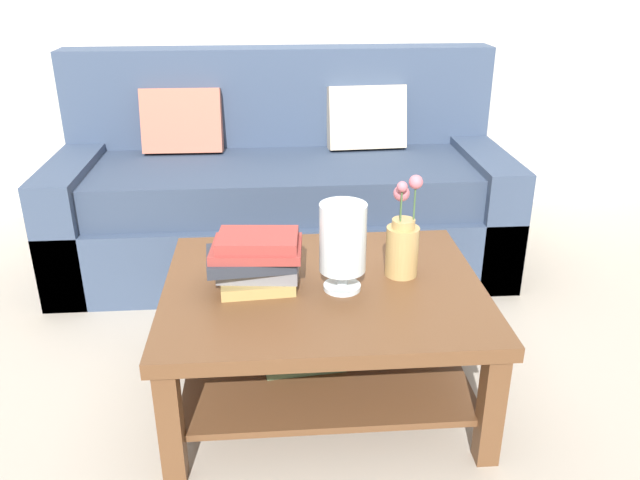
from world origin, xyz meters
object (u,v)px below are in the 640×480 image
(couch, at_px, (283,193))
(coffee_table, at_px, (323,315))
(book_stack_main, at_px, (256,260))
(flower_pitcher, at_px, (403,242))
(glass_hurricane_vase, at_px, (343,241))

(couch, distance_m, coffee_table, 1.20)
(book_stack_main, height_order, flower_pitcher, flower_pitcher)
(couch, height_order, coffee_table, couch)
(book_stack_main, height_order, glass_hurricane_vase, glass_hurricane_vase)
(couch, xyz_separation_m, book_stack_main, (-0.12, -1.18, 0.19))
(book_stack_main, xyz_separation_m, glass_hurricane_vase, (0.29, -0.05, 0.08))
(glass_hurricane_vase, distance_m, flower_pitcher, 0.25)
(book_stack_main, distance_m, glass_hurricane_vase, 0.30)
(glass_hurricane_vase, bearing_deg, book_stack_main, 170.93)
(coffee_table, xyz_separation_m, flower_pitcher, (0.28, 0.06, 0.25))
(book_stack_main, relative_size, flower_pitcher, 0.91)
(couch, distance_m, flower_pitcher, 1.22)
(couch, height_order, book_stack_main, couch)
(book_stack_main, bearing_deg, coffee_table, -2.42)
(coffee_table, height_order, flower_pitcher, flower_pitcher)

